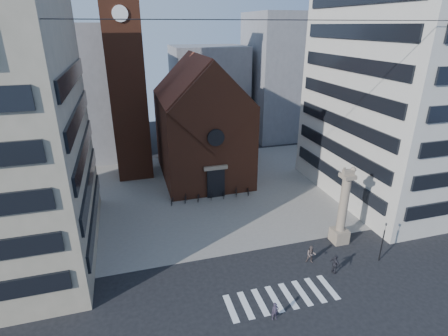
{
  "coord_description": "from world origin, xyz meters",
  "views": [
    {
      "loc": [
        -10.71,
        -24.2,
        21.66
      ],
      "look_at": [
        -1.42,
        8.0,
        7.91
      ],
      "focal_mm": 28.0,
      "sensor_mm": 36.0,
      "label": 1
    }
  ],
  "objects_px": {
    "lion_column": "(342,213)",
    "pedestrian_2": "(335,264)",
    "traffic_light": "(383,241)",
    "scooter_0": "(172,201)",
    "pedestrian_0": "(275,311)",
    "pedestrian_1": "(311,254)"
  },
  "relations": [
    {
      "from": "lion_column",
      "to": "pedestrian_2",
      "type": "bearing_deg",
      "value": -127.12
    },
    {
      "from": "traffic_light",
      "to": "scooter_0",
      "type": "distance_m",
      "value": 25.14
    },
    {
      "from": "traffic_light",
      "to": "pedestrian_2",
      "type": "height_order",
      "value": "traffic_light"
    },
    {
      "from": "pedestrian_0",
      "to": "pedestrian_1",
      "type": "distance_m",
      "value": 8.45
    },
    {
      "from": "pedestrian_1",
      "to": "pedestrian_0",
      "type": "bearing_deg",
      "value": -110.47
    },
    {
      "from": "traffic_light",
      "to": "lion_column",
      "type": "bearing_deg",
      "value": 116.46
    },
    {
      "from": "pedestrian_0",
      "to": "scooter_0",
      "type": "bearing_deg",
      "value": 107.03
    },
    {
      "from": "scooter_0",
      "to": "pedestrian_0",
      "type": "bearing_deg",
      "value": -61.21
    },
    {
      "from": "pedestrian_0",
      "to": "scooter_0",
      "type": "height_order",
      "value": "pedestrian_0"
    },
    {
      "from": "pedestrian_0",
      "to": "pedestrian_1",
      "type": "relative_size",
      "value": 0.84
    },
    {
      "from": "lion_column",
      "to": "pedestrian_2",
      "type": "xyz_separation_m",
      "value": [
        -3.35,
        -4.42,
        -2.48
      ]
    },
    {
      "from": "lion_column",
      "to": "pedestrian_0",
      "type": "distance_m",
      "value": 13.89
    },
    {
      "from": "traffic_light",
      "to": "pedestrian_1",
      "type": "height_order",
      "value": "traffic_light"
    },
    {
      "from": "traffic_light",
      "to": "scooter_0",
      "type": "bearing_deg",
      "value": 135.84
    },
    {
      "from": "pedestrian_1",
      "to": "scooter_0",
      "type": "relative_size",
      "value": 1.07
    },
    {
      "from": "pedestrian_0",
      "to": "pedestrian_2",
      "type": "xyz_separation_m",
      "value": [
        7.66,
        3.62,
        0.18
      ]
    },
    {
      "from": "traffic_light",
      "to": "pedestrian_1",
      "type": "relative_size",
      "value": 2.27
    },
    {
      "from": "scooter_0",
      "to": "lion_column",
      "type": "bearing_deg",
      "value": -24.36
    },
    {
      "from": "pedestrian_1",
      "to": "scooter_0",
      "type": "xyz_separation_m",
      "value": [
        -11.28,
        15.87,
        -0.43
      ]
    },
    {
      "from": "pedestrian_0",
      "to": "pedestrian_2",
      "type": "relative_size",
      "value": 0.81
    },
    {
      "from": "lion_column",
      "to": "pedestrian_2",
      "type": "height_order",
      "value": "lion_column"
    },
    {
      "from": "pedestrian_2",
      "to": "scooter_0",
      "type": "height_order",
      "value": "pedestrian_2"
    }
  ]
}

